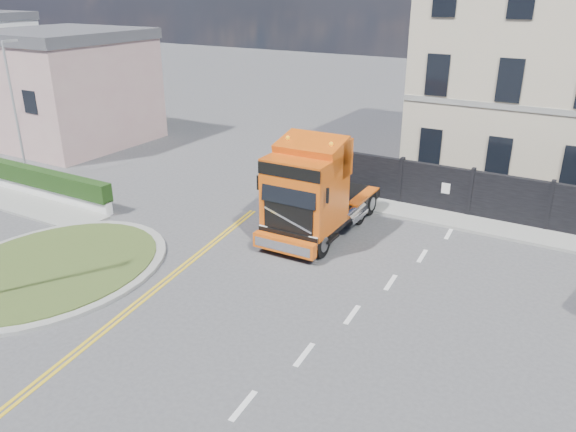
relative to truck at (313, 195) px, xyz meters
The scene contains 11 objects.
ground 4.31m from the truck, 80.24° to the right, with size 120.00×120.00×0.00m, color #424244.
traffic_island 9.50m from the truck, 132.56° to the right, with size 6.80×6.80×0.17m.
hedge_wall 12.60m from the truck, 169.02° to the right, with size 8.00×0.55×1.35m.
pavement_side 12.92m from the truck, 164.18° to the right, with size 8.50×1.80×0.10m, color gray.
seaside_bldg_pink 20.03m from the truck, 165.20° to the left, with size 8.00×8.00×6.00m, color #B99890.
seaside_bldg_cream 28.25m from the truck, 165.42° to the left, with size 9.00×8.00×5.00m, color beige.
hoarding_fence 8.87m from the truck, 35.27° to the left, with size 18.80×0.25×2.00m.
georgian_building 14.83m from the truck, 62.12° to the left, with size 12.30×10.30×12.80m.
pavement_far 8.06m from the truck, 32.24° to the left, with size 20.00×1.60×0.12m, color gray.
truck is the anchor object (origin of this frame).
lamppost_slim 15.57m from the truck, behind, with size 0.27×0.55×6.71m.
Camera 1 is at (8.44, -13.54, 8.98)m, focal length 35.00 mm.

